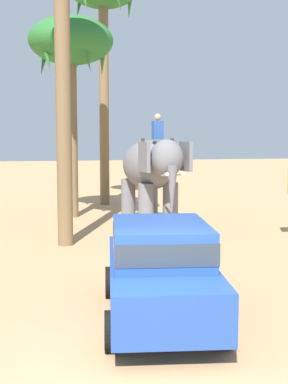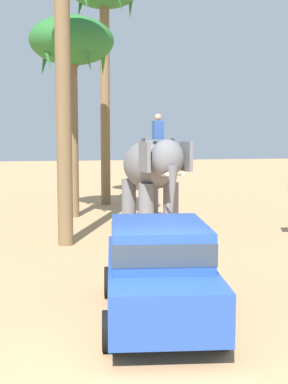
# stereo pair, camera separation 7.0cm
# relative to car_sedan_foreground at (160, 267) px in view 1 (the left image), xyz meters

# --- Properties ---
(ground_plane) EXTENTS (120.00, 120.00, 0.00)m
(ground_plane) POSITION_rel_car_sedan_foreground_xyz_m (-0.58, -1.89, -0.93)
(ground_plane) COLOR tan
(car_sedan_foreground) EXTENTS (2.31, 4.30, 1.70)m
(car_sedan_foreground) POSITION_rel_car_sedan_foreground_xyz_m (0.00, 0.00, 0.00)
(car_sedan_foreground) COLOR #23479E
(car_sedan_foreground) RESTS_ON ground
(elephant_with_mahout) EXTENTS (2.04, 3.98, 3.88)m
(elephant_with_mahout) POSITION_rel_car_sedan_foreground_xyz_m (1.89, 8.81, 1.06)
(elephant_with_mahout) COLOR slate
(elephant_with_mahout) RESTS_ON ground
(palm_tree_left_of_road) EXTENTS (3.20, 3.20, 7.64)m
(palm_tree_left_of_road) POSITION_rel_car_sedan_foreground_xyz_m (-0.57, 11.68, 5.61)
(palm_tree_left_of_road) COLOR brown
(palm_tree_left_of_road) RESTS_ON ground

